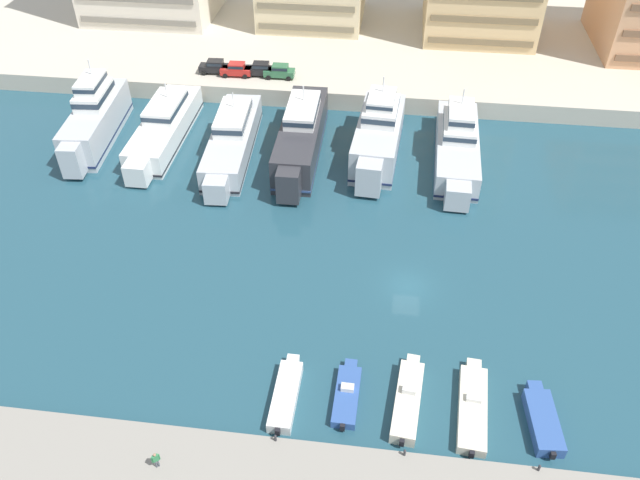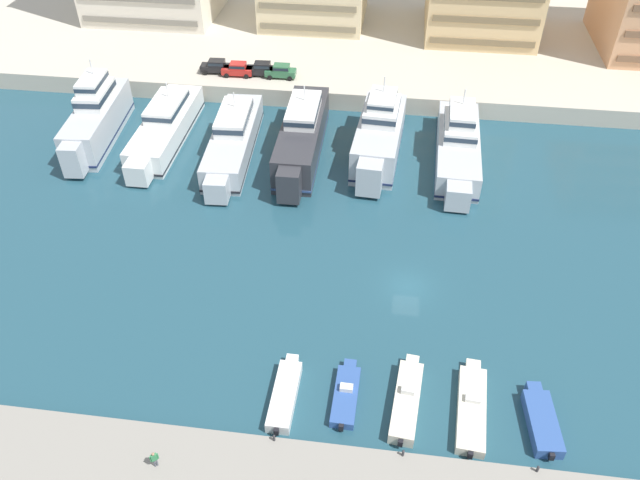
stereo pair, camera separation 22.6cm
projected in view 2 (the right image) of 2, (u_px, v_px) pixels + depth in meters
The scene contains 21 objects.
ground_plane at pixel (408, 286), 56.93m from camera, with size 400.00×400.00×0.00m, color #234C5B.
quay_promenade at pixel (418, 9), 106.60m from camera, with size 180.00×70.00×2.37m, color beige.
yacht_silver_far_left at pixel (96, 118), 74.84m from camera, with size 5.28×18.10×9.23m.
yacht_white_left at pixel (165, 126), 75.32m from camera, with size 4.58×20.29×6.23m.
yacht_silver_mid_left at pixel (233, 139), 72.97m from camera, with size 5.48×20.83×6.47m.
yacht_charcoal_center_left at pixel (302, 136), 72.49m from camera, with size 4.66×20.76×7.40m.
yacht_silver_center at pixel (379, 135), 72.08m from camera, with size 5.82×17.86×8.84m.
yacht_silver_center_right at pixel (458, 144), 71.60m from camera, with size 5.30×20.16×7.77m.
motorboat_white_far_left at pixel (285, 394), 47.38m from camera, with size 1.83×7.10×0.97m.
motorboat_blue_left at pixel (346, 394), 47.49m from camera, with size 1.90×6.35×1.15m.
motorboat_cream_mid_left at pixel (407, 400), 46.91m from camera, with size 2.49×8.03×1.56m.
motorboat_cream_center_left at pixel (472, 407), 46.53m from camera, with size 2.63×8.59×1.24m.
motorboat_blue_center at pixel (542, 421), 45.56m from camera, with size 2.41×6.35×1.04m.
car_black_far_left at pixel (216, 66), 84.48m from camera, with size 4.18×2.09×1.80m.
car_red_left at pixel (238, 69), 83.82m from camera, with size 4.16×2.04×1.80m.
car_black_mid_left at pixel (262, 69), 83.88m from camera, with size 4.18×2.09×1.80m.
car_green_center_left at pixel (281, 71), 83.36m from camera, with size 4.13×1.97×1.80m.
pedestrian_far_side at pixel (154, 458), 42.12m from camera, with size 0.50×0.42×1.56m.
bollard_west at pixel (274, 438), 44.00m from camera, with size 0.20×0.20×0.61m.
bollard_west_mid at pixel (403, 453), 43.10m from camera, with size 0.20×0.20×0.61m.
bollard_east_mid at pixel (538, 469), 42.20m from camera, with size 0.20×0.20×0.61m.
Camera 2 is at (-2.72, -41.28, 40.15)m, focal length 35.00 mm.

